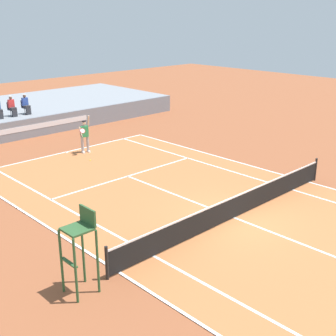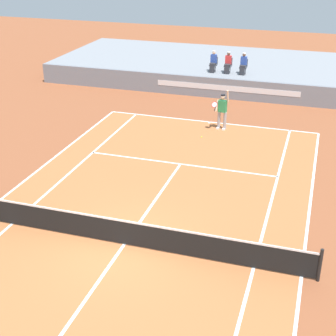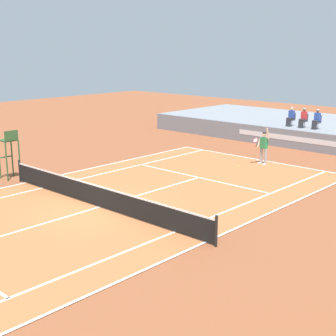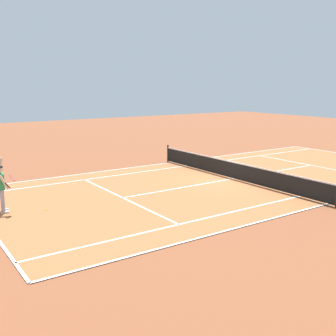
# 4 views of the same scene
# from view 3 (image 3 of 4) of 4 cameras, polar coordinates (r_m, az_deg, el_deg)

# --- Properties ---
(ground_plane) EXTENTS (80.00, 80.00, 0.00)m
(ground_plane) POSITION_cam_3_polar(r_m,az_deg,el_deg) (20.21, -8.01, -4.57)
(ground_plane) COLOR brown
(court) EXTENTS (11.08, 23.88, 0.03)m
(court) POSITION_cam_3_polar(r_m,az_deg,el_deg) (20.21, -8.01, -4.54)
(court) COLOR #B76638
(court) RESTS_ON ground
(net) EXTENTS (11.98, 0.10, 1.07)m
(net) POSITION_cam_3_polar(r_m,az_deg,el_deg) (20.05, -8.05, -3.16)
(net) COLOR black
(net) RESTS_ON ground
(barrier_wall) EXTENTS (24.39, 0.25, 1.22)m
(barrier_wall) POSITION_cam_3_polar(r_m,az_deg,el_deg) (32.48, 14.62, 3.20)
(barrier_wall) COLOR gray
(barrier_wall) RESTS_ON ground
(bleacher_platform) EXTENTS (24.39, 9.06, 1.22)m
(bleacher_platform) POSITION_cam_3_polar(r_m,az_deg,el_deg) (36.60, 18.09, 4.11)
(bleacher_platform) COLOR gray
(bleacher_platform) RESTS_ON ground
(spectator_seated_0) EXTENTS (0.44, 0.60, 1.26)m
(spectator_seated_0) POSITION_cam_3_polar(r_m,az_deg,el_deg) (33.97, 14.05, 5.77)
(spectator_seated_0) COLOR #474C56
(spectator_seated_0) RESTS_ON bleacher_platform
(spectator_seated_1) EXTENTS (0.44, 0.60, 1.26)m
(spectator_seated_1) POSITION_cam_3_polar(r_m,az_deg,el_deg) (33.55, 15.41, 5.59)
(spectator_seated_1) COLOR #474C56
(spectator_seated_1) RESTS_ON bleacher_platform
(spectator_seated_2) EXTENTS (0.44, 0.60, 1.26)m
(spectator_seated_2) POSITION_cam_3_polar(r_m,az_deg,el_deg) (33.14, 16.85, 5.40)
(spectator_seated_2) COLOR #474C56
(spectator_seated_2) RESTS_ON bleacher_platform
(tennis_player) EXTENTS (0.82, 0.62, 2.08)m
(tennis_player) POSITION_cam_3_polar(r_m,az_deg,el_deg) (27.65, 11.01, 2.41)
(tennis_player) COLOR #9E9EA3
(tennis_player) RESTS_ON ground
(tennis_ball) EXTENTS (0.07, 0.07, 0.07)m
(tennis_ball) POSITION_cam_3_polar(r_m,az_deg,el_deg) (27.05, 8.15, 0.19)
(tennis_ball) COLOR #D1E533
(tennis_ball) RESTS_ON ground
(umpire_chair) EXTENTS (0.77, 0.77, 2.44)m
(umpire_chair) POSITION_cam_3_polar(r_m,az_deg,el_deg) (25.28, -17.93, 2.24)
(umpire_chair) COLOR #2D562D
(umpire_chair) RESTS_ON ground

